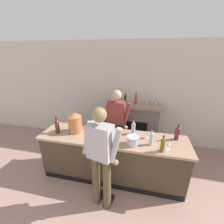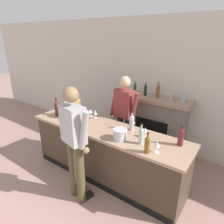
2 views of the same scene
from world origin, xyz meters
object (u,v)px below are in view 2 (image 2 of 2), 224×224
Objects in this scene: wine_bottle_port_short at (132,122)px; fireplace_stone at (155,124)px; wine_bottle_merlot_tall at (147,144)px; wine_bottle_burgundy_dark at (141,135)px; wine_glass_by_dispenser at (90,111)px; wine_glass_near_bucket at (157,145)px; wine_bottle_rose_blush at (57,108)px; person_customer at (75,142)px; person_bartender at (124,116)px; wine_glass_front_right at (145,130)px; copper_dispenser at (73,107)px; ice_bucket_steel at (120,134)px; wine_glass_mid_counter at (95,113)px; wine_bottle_cabernet_heavy at (181,136)px.

fireplace_stone is at bearing 92.42° from wine_bottle_port_short.
wine_bottle_merlot_tall is at bearing -42.83° from wine_bottle_port_short.
wine_glass_by_dispenser is (-1.25, 0.35, -0.03)m from wine_bottle_burgundy_dark.
wine_bottle_burgundy_dark is 1.95× the size of wine_glass_near_bucket.
wine_bottle_rose_blush is (-1.99, 0.19, 0.02)m from wine_bottle_merlot_tall.
wine_bottle_port_short reaches higher than wine_glass_by_dispenser.
wine_glass_near_bucket is at bearing -15.50° from wine_bottle_burgundy_dark.
person_bartender is (-0.02, 1.32, -0.05)m from person_customer.
wine_glass_front_right is (-0.22, 0.38, -0.02)m from wine_bottle_merlot_tall.
person_bartender is 4.92× the size of wine_bottle_rose_blush.
wine_bottle_burgundy_dark is 1.04× the size of wine_bottle_merlot_tall.
fireplace_stone reaches higher than wine_bottle_rose_blush.
copper_dispenser reaches higher than wine_glass_front_right.
wine_bottle_merlot_tall is (0.91, 0.41, 0.08)m from person_customer.
wine_bottle_rose_blush is 2.24× the size of wine_glass_by_dispenser.
person_bartender is 1.33m from wine_glass_near_bucket.
wine_glass_by_dispenser is (-0.94, 0.41, 0.03)m from ice_bucket_steel.
person_customer is 8.21× the size of ice_bucket_steel.
wine_bottle_merlot_tall is at bearing -44.34° from person_bartender.
person_customer is at bearing -66.86° from wine_glass_mid_counter.
wine_bottle_rose_blush is at bearing -173.80° from wine_glass_front_right.
wine_bottle_port_short is 1.95× the size of wine_glass_near_bucket.
wine_bottle_cabernet_heavy is (0.29, 0.44, 0.01)m from wine_bottle_merlot_tall.
fireplace_stone is 9.86× the size of wine_glass_by_dispenser.
person_customer is at bearing -154.10° from wine_glass_near_bucket.
ice_bucket_steel is 0.91m from wine_glass_mid_counter.
wine_glass_near_bucket is (0.10, 0.08, -0.02)m from wine_bottle_merlot_tall.
wine_bottle_port_short is 0.79m from wine_glass_mid_counter.
person_customer is at bearing -114.41° from wine_bottle_port_short.
wine_bottle_merlot_tall is at bearing -10.58° from copper_dispenser.
wine_glass_mid_counter is at bearing 153.86° from ice_bucket_steel.
person_bartender reaches higher than wine_bottle_merlot_tall.
wine_glass_near_bucket is 1.58m from wine_glass_by_dispenser.
wine_bottle_burgundy_dark is at bearing 137.41° from wine_bottle_merlot_tall.
wine_bottle_cabernet_heavy reaches higher than wine_bottle_merlot_tall.
wine_glass_near_bucket reaches higher than wine_glass_front_right.
wine_bottle_burgundy_dark is at bearing 164.50° from wine_glass_near_bucket.
wine_bottle_rose_blush is at bearing -150.21° from wine_glass_by_dispenser.
wine_bottle_burgundy_dark is at bearing -16.60° from wine_glass_mid_counter.
wine_bottle_cabernet_heavy is at bearing 35.26° from person_customer.
person_bartender is 5.53× the size of wine_bottle_port_short.
person_bartender reaches higher than copper_dispenser.
fireplace_stone is 9.79× the size of wine_glass_front_right.
copper_dispenser is 2.68× the size of wine_glass_front_right.
wine_bottle_merlot_tall is (0.48, -0.10, 0.05)m from ice_bucket_steel.
person_bartender reaches higher than ice_bucket_steel.
ice_bucket_steel is 0.63× the size of wine_bottle_rose_blush.
wine_bottle_cabernet_heavy reaches higher than wine_glass_by_dispenser.
person_customer is 1.05m from copper_dispenser.
person_customer reaches higher than copper_dispenser.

